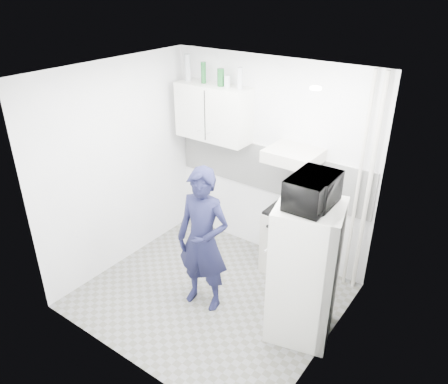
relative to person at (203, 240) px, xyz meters
The scene contains 22 objects.
floor 0.85m from the person, 91.31° to the left, with size 2.80×2.80×0.00m, color slate.
ceiling 1.76m from the person, 91.31° to the left, with size 2.80×2.80×0.00m, color white.
wall_back 1.45m from the person, 90.12° to the left, with size 2.80×2.80×0.00m, color white.
wall_left 1.48m from the person, behind, with size 2.60×2.60×0.00m, color white.
wall_right 1.48m from the person, ahead, with size 2.60×2.60×0.00m, color white.
person is the anchor object (origin of this frame).
stove 1.29m from the person, 67.72° to the left, with size 0.53×0.53×0.84m, color beige.
fridge 1.13m from the person, 12.68° to the left, with size 0.63×0.63×1.51m, color white.
stove_top 1.21m from the person, 67.72° to the left, with size 0.50×0.50×0.03m, color black.
saucepan 1.16m from the person, 67.97° to the left, with size 0.16×0.16×0.09m, color silver.
microwave 1.39m from the person, 12.68° to the left, with size 0.37×0.55×0.30m, color black.
bottle_a 2.26m from the person, 133.91° to the left, with size 0.08×0.08×0.33m, color #B2B7BC.
bottle_c 2.11m from the person, 126.92° to the left, with size 0.06×0.06×0.26m, color #144C1E.
canister_a 2.00m from the person, 117.95° to the left, with size 0.08×0.08×0.21m, color #144C1E.
canister_b 1.94m from the person, 114.27° to the left, with size 0.07×0.07×0.14m, color #B2B7BC.
bottle_e 1.94m from the person, 106.67° to the left, with size 0.06×0.06×0.26m, color #B2B7BC.
upper_cabinet 1.74m from the person, 122.12° to the left, with size 1.00×0.35×0.70m, color white.
range_hood 1.41m from the person, 68.31° to the left, with size 0.60×0.50×0.14m, color beige.
backsplash 1.41m from the person, 90.12° to the left, with size 2.74×0.03×0.60m, color white.
pipe_a 1.89m from the person, 44.93° to the left, with size 0.05×0.05×2.60m, color beige.
pipe_b 1.81m from the person, 47.71° to the left, with size 0.04×0.04×2.60m, color beige.
ceiling_spot_fixture 2.02m from the person, 18.00° to the left, with size 0.10×0.10×0.02m, color white.
Camera 1 is at (2.52, -3.22, 3.44)m, focal length 35.00 mm.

